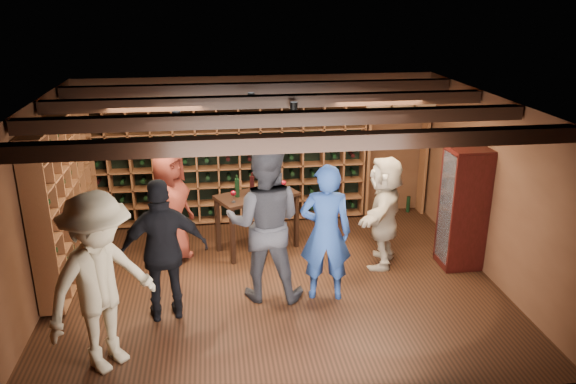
{
  "coord_description": "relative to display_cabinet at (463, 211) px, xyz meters",
  "views": [
    {
      "loc": [
        -0.77,
        -6.83,
        3.81
      ],
      "look_at": [
        0.2,
        0.2,
        1.26
      ],
      "focal_mm": 35.0,
      "sensor_mm": 36.0,
      "label": 1
    }
  ],
  "objects": [
    {
      "name": "ground",
      "position": [
        -2.71,
        -0.2,
        -0.86
      ],
      "size": [
        6.0,
        6.0,
        0.0
      ],
      "primitive_type": "plane",
      "color": "black",
      "rests_on": "ground"
    },
    {
      "name": "man_grey_suit",
      "position": [
        -2.88,
        -0.49,
        0.18
      ],
      "size": [
        1.14,
        0.97,
        2.07
      ],
      "primitive_type": "imported",
      "rotation": [
        0.0,
        0.0,
        2.94
      ],
      "color": "black",
      "rests_on": "ground"
    },
    {
      "name": "room_shell",
      "position": [
        -2.71,
        -0.15,
        1.56
      ],
      "size": [
        6.0,
        6.0,
        6.0
      ],
      "color": "brown",
      "rests_on": "ground"
    },
    {
      "name": "guest_red_floral",
      "position": [
        -4.15,
        0.75,
        -0.01
      ],
      "size": [
        0.89,
        0.99,
        1.7
      ],
      "primitive_type": "imported",
      "rotation": [
        0.0,
        0.0,
        1.04
      ],
      "color": "maroon",
      "rests_on": "ground"
    },
    {
      "name": "wine_rack_left",
      "position": [
        -5.54,
        0.62,
        0.29
      ],
      "size": [
        0.3,
        2.65,
        2.2
      ],
      "color": "brown",
      "rests_on": "ground"
    },
    {
      "name": "display_cabinet",
      "position": [
        0.0,
        0.0,
        0.0
      ],
      "size": [
        0.55,
        0.5,
        1.75
      ],
      "color": "#340C0A",
      "rests_on": "ground"
    },
    {
      "name": "tasting_table",
      "position": [
        -2.87,
        0.94,
        -0.06
      ],
      "size": [
        1.35,
        1.05,
        1.19
      ],
      "rotation": [
        0.0,
        0.0,
        0.42
      ],
      "color": "black",
      "rests_on": "ground"
    },
    {
      "name": "guest_woman_black",
      "position": [
        -4.13,
        -0.84,
        0.04
      ],
      "size": [
        1.1,
        0.6,
        1.79
      ],
      "primitive_type": "imported",
      "rotation": [
        0.0,
        0.0,
        3.3
      ],
      "color": "black",
      "rests_on": "ground"
    },
    {
      "name": "man_blue_shirt",
      "position": [
        -2.12,
        -0.62,
        0.06
      ],
      "size": [
        0.73,
        0.54,
        1.82
      ],
      "primitive_type": "imported",
      "rotation": [
        0.0,
        0.0,
        2.98
      ],
      "color": "navy",
      "rests_on": "ground"
    },
    {
      "name": "guest_khaki",
      "position": [
        -4.7,
        -1.72,
        0.13
      ],
      "size": [
        1.41,
        1.43,
        1.98
      ],
      "primitive_type": "imported",
      "rotation": [
        0.0,
        0.0,
        0.8
      ],
      "color": "gray",
      "rests_on": "ground"
    },
    {
      "name": "wine_rack_back",
      "position": [
        -3.24,
        2.13,
        0.29
      ],
      "size": [
        4.65,
        0.3,
        2.2
      ],
      "color": "brown",
      "rests_on": "ground"
    },
    {
      "name": "guest_beige",
      "position": [
        -1.09,
        0.21,
        -0.03
      ],
      "size": [
        1.1,
        1.59,
        1.65
      ],
      "primitive_type": "imported",
      "rotation": [
        0.0,
        0.0,
        4.26
      ],
      "color": "tan",
      "rests_on": "ground"
    },
    {
      "name": "crate_shelf",
      "position": [
        -0.31,
        2.12,
        0.71
      ],
      "size": [
        1.2,
        0.32,
        2.07
      ],
      "color": "brown",
      "rests_on": "ground"
    }
  ]
}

